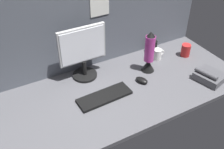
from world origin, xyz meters
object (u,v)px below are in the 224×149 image
Objects in this scene: monitor at (83,51)px; desk_phone at (209,76)px; keyboard at (104,97)px; lava_lamp at (149,55)px; mug_black_travel at (153,47)px; mouse at (142,80)px; mug_ceramic_white at (157,54)px; mug_red_plastic at (186,50)px.

desk_phone is (77.09, -48.25, -17.88)cm from monitor.
lava_lamp is at bearing 13.21° from keyboard.
monitor is 1.20× the size of lava_lamp.
monitor is 65.35cm from mug_black_travel.
monitor is at bearing 118.85° from mouse.
monitor is 46.70cm from mouse.
lava_lamp is at bearing -133.03° from mug_black_travel.
desk_phone is at bearing -47.30° from mouse.
monitor is 63.53cm from mug_ceramic_white.
monitor is at bearing 90.72° from keyboard.
mug_black_travel is 52.82cm from desk_phone.
mug_ceramic_white is 43.93cm from desk_phone.
mug_red_plastic reaches higher than mug_ceramic_white.
mug_ceramic_white is at bearing -103.89° from mug_black_travel.
desk_phone is (32.04, -31.36, -10.52)cm from lava_lamp.
lava_lamp is at bearing -149.15° from mug_ceramic_white.
mug_ceramic_white reaches higher than keyboard.
lava_lamp is (43.45, 12.17, 12.71)cm from keyboard.
mug_red_plastic is at bearing 3.23° from lava_lamp.
keyboard is at bearing -86.84° from monitor.
keyboard is 3.61× the size of mug_red_plastic.
mug_black_travel is 26.79cm from mug_red_plastic.
desk_phone is at bearing -44.39° from lava_lamp.
mug_black_travel is (63.35, 2.71, -15.83)cm from monitor.
mug_black_travel is (61.74, 31.76, 4.24)cm from keyboard.
lava_lamp reaches higher than mug_black_travel.
mug_red_plastic is at bearing -9.97° from monitor.
mug_black_travel is at bearing 22.54° from mouse.
mug_black_travel is 0.32× the size of lava_lamp.
mug_red_plastic is at bearing -8.08° from mouse.
mouse is (31.20, 2.04, 0.70)cm from keyboard.
monitor is 35.34cm from keyboard.
monitor reaches higher than desk_phone.
desk_phone is at bearing -16.70° from keyboard.
desk_phone reaches higher than keyboard.
mug_red_plastic reaches higher than desk_phone.
mouse is (32.81, -27.02, -19.36)cm from monitor.
monitor is at bearing 170.03° from mug_red_plastic.
mug_ceramic_white is 0.44× the size of desk_phone.
mug_red_plastic is at bearing -17.58° from mug_ceramic_white.
mug_ceramic_white is (59.23, 21.59, 3.34)cm from keyboard.
keyboard is at bearing -170.09° from mug_red_plastic.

